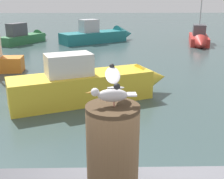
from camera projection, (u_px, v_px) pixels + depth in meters
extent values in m
cylinder|color=#4C3823|center=(113.00, 155.00, 2.33)|extent=(0.42, 0.42, 0.86)
cylinder|color=#C67160|center=(114.00, 103.00, 2.21)|extent=(0.01, 0.01, 0.04)
cylinder|color=#C67160|center=(114.00, 105.00, 2.18)|extent=(0.01, 0.01, 0.04)
ellipsoid|color=silver|center=(113.00, 95.00, 2.17)|extent=(0.23, 0.10, 0.10)
sphere|color=silver|center=(95.00, 92.00, 2.16)|extent=(0.06, 0.06, 0.06)
cone|color=gold|center=(88.00, 93.00, 2.15)|extent=(0.05, 0.02, 0.02)
cube|color=silver|center=(132.00, 94.00, 2.18)|extent=(0.07, 0.08, 0.01)
ellipsoid|color=silver|center=(113.00, 75.00, 2.30)|extent=(0.13, 0.25, 0.10)
sphere|color=#282828|center=(112.00, 66.00, 2.39)|extent=(0.04, 0.04, 0.04)
ellipsoid|color=silver|center=(116.00, 88.00, 1.98)|extent=(0.13, 0.25, 0.10)
sphere|color=#282828|center=(117.00, 86.00, 1.86)|extent=(0.04, 0.04, 0.04)
cube|color=#2D6B3D|center=(23.00, 39.00, 21.23)|extent=(2.83, 3.73, 0.61)
cone|color=#2D6B3D|center=(42.00, 36.00, 22.97)|extent=(1.43, 1.43, 1.04)
cube|color=#47474C|center=(17.00, 29.00, 20.60)|extent=(1.33, 1.56, 0.89)
cube|color=#1E7075|center=(93.00, 37.00, 21.59)|extent=(5.03, 4.02, 0.79)
cone|color=#1E7075|center=(124.00, 34.00, 23.11)|extent=(1.97, 1.97, 1.43)
cube|color=#B2B2B7|center=(89.00, 26.00, 21.14)|extent=(1.56, 1.45, 0.92)
cube|color=#B72D28|center=(199.00, 39.00, 21.28)|extent=(2.20, 4.28, 0.56)
cone|color=#B72D28|center=(201.00, 44.00, 19.08)|extent=(1.36, 1.36, 1.13)
cube|color=#47474C|center=(199.00, 30.00, 21.36)|extent=(1.20, 1.63, 0.77)
cylinder|color=#A5A5A8|center=(202.00, 2.00, 20.74)|extent=(0.08, 0.08, 3.25)
cube|color=yellow|center=(82.00, 88.00, 9.41)|extent=(4.75, 2.85, 0.94)
cone|color=yellow|center=(152.00, 78.00, 10.37)|extent=(1.44, 1.44, 1.11)
cube|color=silver|center=(69.00, 65.00, 9.01)|extent=(1.62, 1.30, 0.69)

